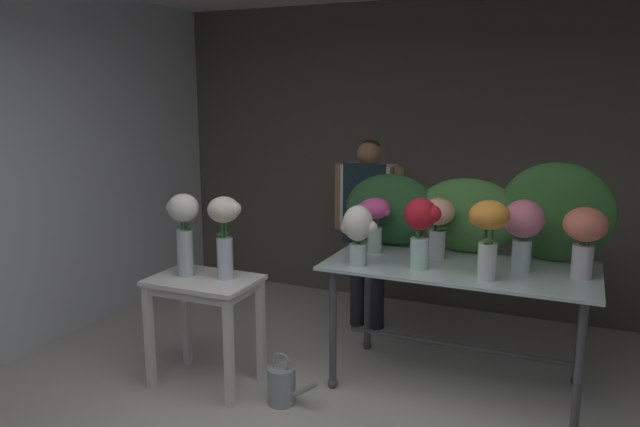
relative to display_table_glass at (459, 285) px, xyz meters
The scene contains 17 objects.
ground_plane 0.88m from the display_table_glass, behind, with size 7.45×7.45×0.00m, color beige.
wall_back 1.82m from the display_table_glass, 107.46° to the left, with size 5.30×0.12×2.77m, color #5B564C.
wall_left 3.23m from the display_table_glass, behind, with size 0.12×3.51×2.77m, color silver.
display_table_glass is the anchor object (origin of this frame).
side_table_white 1.69m from the display_table_glass, 157.61° to the right, with size 0.70×0.49×0.75m.
florist 1.23m from the display_table_glass, 139.37° to the left, with size 0.60×0.24×1.59m.
foliage_backdrop 0.54m from the display_table_glass, 92.13° to the left, with size 1.84×0.29×0.66m.
vase_rosy_stock 0.57m from the display_table_glass, ahead, with size 0.28×0.25×0.46m.
vase_peach_lilies 0.45m from the display_table_glass, 151.17° to the left, with size 0.22×0.22×0.41m.
vase_fuchsia_snapdragons 0.73m from the display_table_glass, behind, with size 0.24×0.21×0.39m.
vase_ivory_peonies 0.77m from the display_table_glass, 154.18° to the right, with size 0.24×0.20×0.40m.
vase_crimson_freesia 0.51m from the display_table_glass, 135.68° to the right, with size 0.23×0.20×0.46m.
vase_sunset_anemones 0.56m from the display_table_glass, 53.49° to the right, with size 0.23×0.23×0.48m.
vase_coral_carnations 0.83m from the display_table_glass, ahead, with size 0.25×0.25×0.43m.
vase_white_roses_tall 1.86m from the display_table_glass, 159.32° to the right, with size 0.22×0.20×0.56m.
vase_cream_lisianthus_tall 1.58m from the display_table_glass, 157.23° to the right, with size 0.23×0.21×0.55m.
watering_can 1.32m from the display_table_glass, 144.87° to the right, with size 0.35×0.18×0.34m.
Camera 1 is at (1.20, -2.06, 1.94)m, focal length 33.84 mm.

